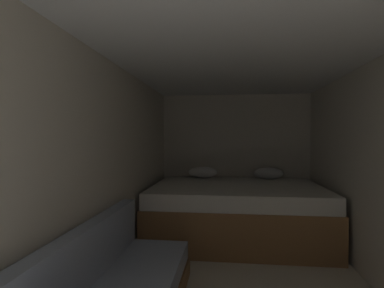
{
  "coord_description": "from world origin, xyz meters",
  "views": [
    {
      "loc": [
        -0.12,
        -0.54,
        1.39
      ],
      "look_at": [
        -0.47,
        2.44,
        1.33
      ],
      "focal_mm": 28.33,
      "sensor_mm": 36.0,
      "label": 1
    }
  ],
  "objects": [
    {
      "name": "bed",
      "position": [
        0.0,
        3.71,
        0.38
      ],
      "size": [
        2.32,
        1.71,
        0.93
      ],
      "color": "olive",
      "rests_on": "ground"
    },
    {
      "name": "ceiling_slab",
      "position": [
        0.0,
        1.95,
        2.15
      ],
      "size": [
        2.54,
        5.3,
        0.05
      ],
      "primitive_type": "cube",
      "color": "white",
      "rests_on": "wall_left"
    },
    {
      "name": "wall_left",
      "position": [
        -1.25,
        1.95,
        1.06
      ],
      "size": [
        0.05,
        5.3,
        2.12
      ],
      "primitive_type": "cube",
      "color": "beige",
      "rests_on": "ground"
    },
    {
      "name": "wall_back",
      "position": [
        0.0,
        4.63,
        1.06
      ],
      "size": [
        2.54,
        0.05,
        2.12
      ],
      "primitive_type": "cube",
      "color": "beige",
      "rests_on": "ground"
    }
  ]
}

